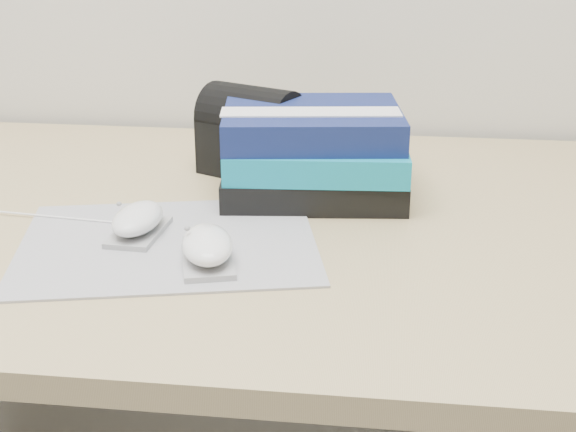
# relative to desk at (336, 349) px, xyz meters

# --- Properties ---
(desk) EXTENTS (1.60, 0.80, 0.73)m
(desk) POSITION_rel_desk_xyz_m (0.00, 0.00, 0.00)
(desk) COLOR tan
(desk) RESTS_ON ground
(mousepad) EXTENTS (0.40, 0.34, 0.00)m
(mousepad) POSITION_rel_desk_xyz_m (-0.19, -0.17, 0.24)
(mousepad) COLOR gray
(mousepad) RESTS_ON desk
(mouse_rear) EXTENTS (0.06, 0.10, 0.04)m
(mouse_rear) POSITION_rel_desk_xyz_m (-0.24, -0.16, 0.26)
(mouse_rear) COLOR #99999B
(mouse_rear) RESTS_ON mousepad
(mouse_front) EXTENTS (0.08, 0.11, 0.04)m
(mouse_front) POSITION_rel_desk_xyz_m (-0.13, -0.22, 0.26)
(mouse_front) COLOR #A2A1A4
(mouse_front) RESTS_ON mousepad
(usb_cable) EXTENTS (0.20, 0.02, 0.00)m
(usb_cable) POSITION_rel_desk_xyz_m (-0.38, -0.11, 0.24)
(usb_cable) COLOR white
(usb_cable) RESTS_ON mousepad
(book_stack) EXTENTS (0.27, 0.22, 0.12)m
(book_stack) POSITION_rel_desk_xyz_m (-0.04, 0.03, 0.29)
(book_stack) COLOR black
(book_stack) RESTS_ON desk
(pouch) EXTENTS (0.17, 0.15, 0.13)m
(pouch) POSITION_rel_desk_xyz_m (-0.14, 0.11, 0.30)
(pouch) COLOR black
(pouch) RESTS_ON desk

